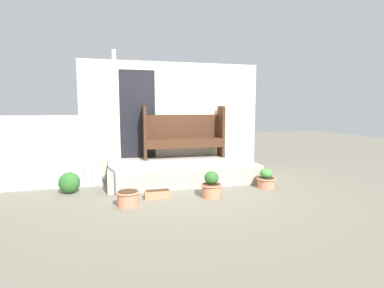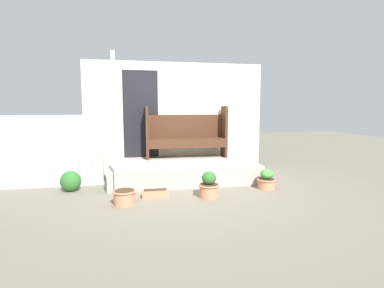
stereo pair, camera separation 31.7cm
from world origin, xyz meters
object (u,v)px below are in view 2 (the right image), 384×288
object	(u,v)px
flower_pot_left	(125,197)
planter_box_rect	(155,194)
flower_pot_right	(267,180)
support_post	(115,125)
flower_pot_middle	(209,186)
bench	(186,133)
shrub_by_fence	(71,181)

from	to	relation	value
flower_pot_left	planter_box_rect	size ratio (longest dim) A/B	0.86
flower_pot_right	support_post	bearing A→B (deg)	177.09
flower_pot_left	flower_pot_right	distance (m)	2.67
support_post	flower_pot_right	distance (m)	2.99
flower_pot_middle	flower_pot_right	xyz separation A→B (m)	(1.22, 0.32, -0.03)
bench	planter_box_rect	bearing A→B (deg)	-115.25
support_post	shrub_by_fence	xyz separation A→B (m)	(-0.84, 0.43, -1.06)
bench	flower_pot_right	world-z (taller)	bench
support_post	flower_pot_left	world-z (taller)	support_post
shrub_by_fence	flower_pot_right	bearing A→B (deg)	-8.93
flower_pot_middle	support_post	bearing A→B (deg)	163.68
bench	flower_pot_left	bearing A→B (deg)	-122.87
flower_pot_right	bench	bearing A→B (deg)	127.14
flower_pot_right	shrub_by_fence	size ratio (longest dim) A/B	0.99
flower_pot_middle	shrub_by_fence	distance (m)	2.57
support_post	flower_pot_right	world-z (taller)	support_post
support_post	flower_pot_right	xyz separation A→B (m)	(2.79, -0.14, -1.08)
flower_pot_left	shrub_by_fence	world-z (taller)	shrub_by_fence
planter_box_rect	shrub_by_fence	size ratio (longest dim) A/B	1.16
bench	flower_pot_right	bearing A→B (deg)	-51.89
bench	flower_pot_left	size ratio (longest dim) A/B	4.95
flower_pot_right	planter_box_rect	size ratio (longest dim) A/B	0.85
support_post	flower_pot_middle	size ratio (longest dim) A/B	5.49
support_post	bench	distance (m)	2.17
bench	shrub_by_fence	world-z (taller)	bench
support_post	flower_pot_middle	world-z (taller)	support_post
flower_pot_left	planter_box_rect	world-z (taller)	flower_pot_left
support_post	planter_box_rect	world-z (taller)	support_post
bench	shrub_by_fence	size ratio (longest dim) A/B	4.94
flower_pot_middle	flower_pot_right	size ratio (longest dim) A/B	1.20
planter_box_rect	flower_pot_middle	bearing A→B (deg)	-11.48
bench	shrub_by_fence	distance (m)	2.72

